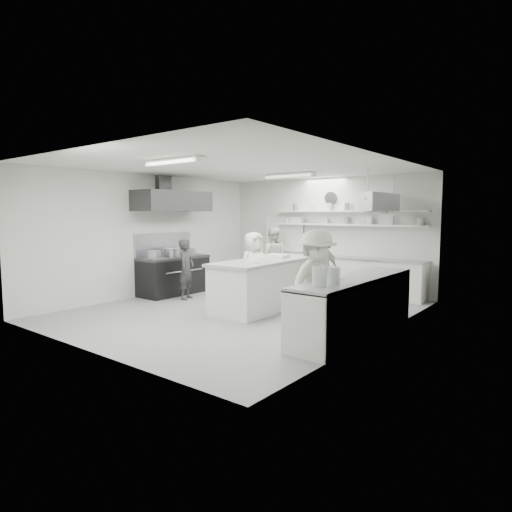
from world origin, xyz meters
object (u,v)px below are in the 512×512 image
Objects in this scene: cook_stove at (186,269)px; prep_island at (265,285)px; cook_back at (272,257)px; back_counter at (328,274)px; right_counter at (354,307)px; stove at (174,276)px.

prep_island is at bearing -101.59° from cook_stove.
cook_stove is 0.86× the size of cook_back.
back_counter is at bearing -57.40° from cook_stove.
stove is at bearing 173.48° from right_counter.
cook_stove is at bearing 175.75° from right_counter.
cook_stove reaches higher than stove.
cook_stove is at bearing 45.04° from cook_back.
cook_back is (1.38, 2.38, 0.38)m from stove.
cook_back reaches higher than prep_island.
right_counter reaches higher than stove.
stove is 0.85m from cook_stove.
cook_stove is (-4.49, 0.33, 0.25)m from right_counter.
cook_stove is at bearing -172.07° from prep_island.
cook_stove reaches higher than back_counter.
prep_island is 1.90× the size of cook_stove.
cook_back reaches higher than cook_stove.
right_counter is 1.21× the size of prep_island.
prep_island is at bearing 90.72° from cook_back.
back_counter is 2.67m from prep_island.
cook_back is at bearing 142.46° from right_counter.
cook_stove is at bearing -19.33° from stove.
prep_island is (-2.44, 0.73, 0.03)m from right_counter.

